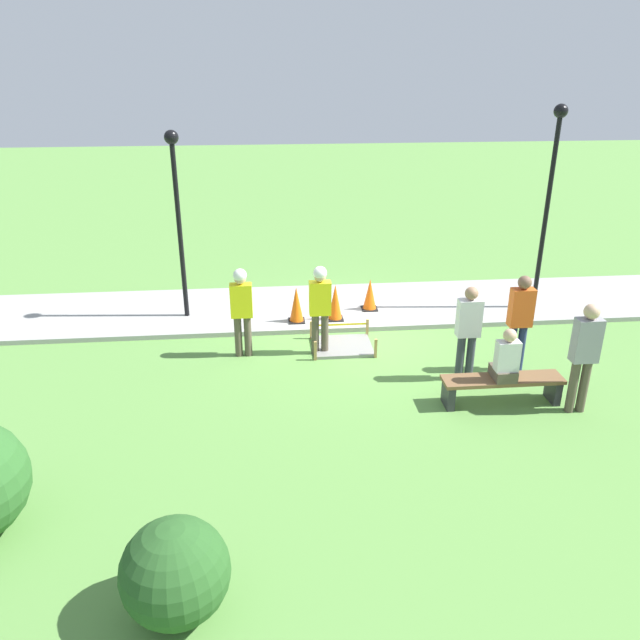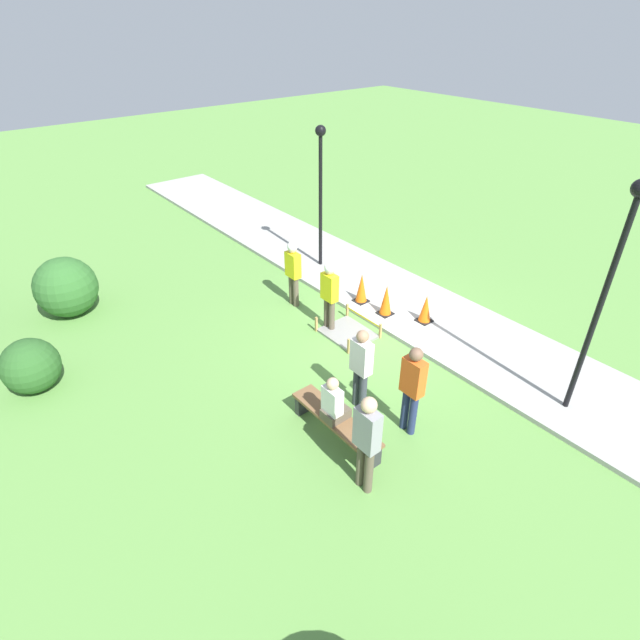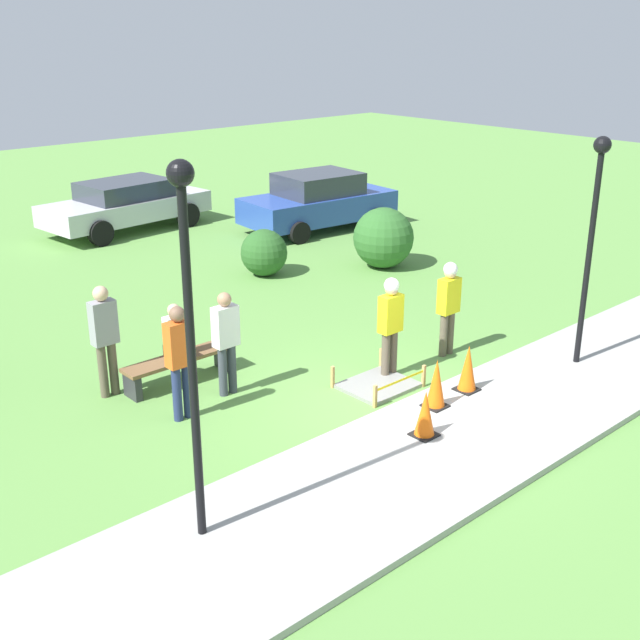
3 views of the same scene
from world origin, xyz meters
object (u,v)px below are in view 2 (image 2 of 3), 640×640
Objects in this scene: traffic_cone_near_patch at (426,309)px; bystander_in_white_shirt at (367,439)px; park_bench at (336,423)px; worker_assistant at (293,268)px; lamppost_near at (321,177)px; bystander_in_gray_shirt at (361,365)px; lamppost_far at (611,274)px; traffic_cone_sidewalk_edge at (362,288)px; worker_supervisor at (330,291)px; bystander_in_orange_shirt at (412,386)px; traffic_cone_far_patch at (386,300)px; person_seated_on_bench at (334,403)px.

bystander_in_white_shirt is (-2.58, 4.37, 0.61)m from traffic_cone_near_patch.
park_bench is at bearing 110.24° from traffic_cone_near_patch.
traffic_cone_near_patch is 3.33m from worker_assistant.
lamppost_near is (5.44, -4.04, 2.28)m from park_bench.
bystander_in_gray_shirt is (-3.85, 1.30, -0.05)m from worker_assistant.
lamppost_far is (-2.16, -3.83, 2.53)m from park_bench.
lamppost_far reaches higher than traffic_cone_near_patch.
traffic_cone_sidewalk_edge is 0.44× the size of worker_assistant.
traffic_cone_near_patch is 2.35m from worker_supervisor.
worker_assistant is at bearing -1.56° from worker_supervisor.
bystander_in_orange_shirt is 1.04m from bystander_in_gray_shirt.
lamppost_far is at bearing 176.99° from traffic_cone_near_patch.
traffic_cone_far_patch is 3.86m from bystander_in_orange_shirt.
worker_supervisor is 2.72m from bystander_in_gray_shirt.
worker_supervisor reaches higher than traffic_cone_far_patch.
traffic_cone_near_patch is 0.40× the size of bystander_in_gray_shirt.
person_seated_on_bench is 7.03m from lamppost_near.
bystander_in_gray_shirt reaches higher than traffic_cone_far_patch.
worker_supervisor is 3.66m from lamppost_near.
traffic_cone_far_patch is 0.18× the size of lamppost_far.
bystander_in_orange_shirt reaches higher than person_seated_on_bench.
traffic_cone_far_patch is at bearing -53.62° from bystander_in_gray_shirt.
bystander_in_orange_shirt reaches higher than worker_assistant.
lamppost_near is (2.69, -1.90, 1.59)m from worker_supervisor.
traffic_cone_far_patch is 0.45× the size of worker_assistant.
traffic_cone_sidewalk_edge is 0.86× the size of person_seated_on_bench.
lamppost_near is at bearing -56.29° from worker_assistant.
traffic_cone_near_patch is 0.38× the size of bystander_in_white_shirt.
traffic_cone_sidewalk_edge reaches higher than traffic_cone_near_patch.
worker_supervisor is 0.94× the size of bystander_in_white_shirt.
worker_assistant is at bearing 50.62° from traffic_cone_sidewalk_edge.
bystander_in_white_shirt is (-1.10, 0.30, 0.24)m from person_seated_on_bench.
bystander_in_orange_shirt is (-3.78, 2.37, 0.54)m from traffic_cone_sidewalk_edge.
lamppost_far reaches higher than bystander_in_orange_shirt.
bystander_in_white_shirt reaches higher than park_bench.
lamppost_near reaches higher than bystander_in_gray_shirt.
bystander_in_gray_shirt is at bearing -68.64° from park_bench.
park_bench is 1.09× the size of bystander_in_orange_shirt.
park_bench is at bearing -17.55° from bystander_in_white_shirt.
traffic_cone_near_patch is 0.39× the size of bystander_in_orange_shirt.
person_seated_on_bench is 0.52× the size of bystander_in_gray_shirt.
person_seated_on_bench is 0.51× the size of worker_supervisor.
lamppost_far reaches higher than lamppost_near.
bystander_in_gray_shirt is 1.89m from bystander_in_white_shirt.
person_seated_on_bench is at bearing -15.00° from bystander_in_white_shirt.
traffic_cone_sidewalk_edge is 0.45× the size of bystander_in_gray_shirt.
worker_assistant is (1.90, 1.36, 0.53)m from traffic_cone_far_patch.
person_seated_on_bench is 0.50× the size of bystander_in_orange_shirt.
park_bench is 1.47m from bystander_in_orange_shirt.
traffic_cone_sidewalk_edge is 4.68m from park_bench.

